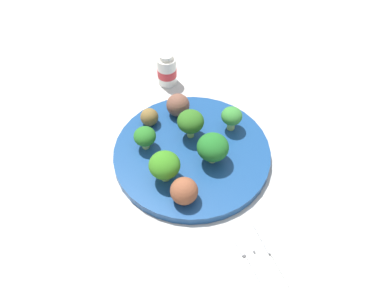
% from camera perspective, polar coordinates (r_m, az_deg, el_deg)
% --- Properties ---
extents(ground_plane, '(4.00, 4.00, 0.00)m').
position_cam_1_polar(ground_plane, '(0.81, 0.00, -1.66)').
color(ground_plane, '#B2B2AD').
extents(plate, '(0.28, 0.28, 0.02)m').
position_cam_1_polar(plate, '(0.80, 0.00, -1.30)').
color(plate, navy).
rests_on(plate, ground_plane).
extents(broccoli_floret_center, '(0.05, 0.05, 0.06)m').
position_cam_1_polar(broccoli_floret_center, '(0.79, -0.18, 2.84)').
color(broccoli_floret_center, '#9FCC67').
rests_on(broccoli_floret_center, plate).
extents(broccoli_floret_near_rim, '(0.05, 0.05, 0.06)m').
position_cam_1_polar(broccoli_floret_near_rim, '(0.73, -3.52, -2.74)').
color(broccoli_floret_near_rim, '#96D167').
rests_on(broccoli_floret_near_rim, plate).
extents(broccoli_floret_back_left, '(0.04, 0.04, 0.04)m').
position_cam_1_polar(broccoli_floret_back_left, '(0.79, -6.03, 0.93)').
color(broccoli_floret_back_left, '#9ECA79').
rests_on(broccoli_floret_back_left, plate).
extents(broccoli_floret_front_right, '(0.04, 0.04, 0.05)m').
position_cam_1_polar(broccoli_floret_front_right, '(0.81, 5.08, 3.50)').
color(broccoli_floret_front_right, '#A8C96A').
rests_on(broccoli_floret_front_right, plate).
extents(broccoli_floret_mid_right, '(0.05, 0.05, 0.06)m').
position_cam_1_polar(broccoli_floret_mid_right, '(0.76, 2.67, -0.43)').
color(broccoli_floret_mid_right, '#93B971').
rests_on(broccoli_floret_mid_right, plate).
extents(meatball_mid_left, '(0.04, 0.04, 0.04)m').
position_cam_1_polar(meatball_mid_left, '(0.84, -1.80, 4.98)').
color(meatball_mid_left, brown).
rests_on(meatball_mid_left, plate).
extents(meatball_mid_right, '(0.05, 0.05, 0.05)m').
position_cam_1_polar(meatball_mid_right, '(0.72, -1.01, -6.01)').
color(meatball_mid_right, brown).
rests_on(meatball_mid_right, plate).
extents(meatball_back_left, '(0.03, 0.03, 0.03)m').
position_cam_1_polar(meatball_back_left, '(0.83, -5.45, 3.44)').
color(meatball_back_left, brown).
rests_on(meatball_back_left, plate).
extents(napkin, '(0.17, 0.13, 0.01)m').
position_cam_1_polar(napkin, '(0.70, 9.71, -15.26)').
color(napkin, white).
rests_on(napkin, ground_plane).
extents(fork, '(0.12, 0.02, 0.01)m').
position_cam_1_polar(fork, '(0.69, 8.12, -15.14)').
color(fork, silver).
rests_on(fork, napkin).
extents(knife, '(0.15, 0.02, 0.01)m').
position_cam_1_polar(knife, '(0.70, 10.79, -14.02)').
color(knife, white).
rests_on(knife, napkin).
extents(yogurt_bottle, '(0.04, 0.04, 0.07)m').
position_cam_1_polar(yogurt_bottle, '(0.93, -3.22, 9.39)').
color(yogurt_bottle, white).
rests_on(yogurt_bottle, ground_plane).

